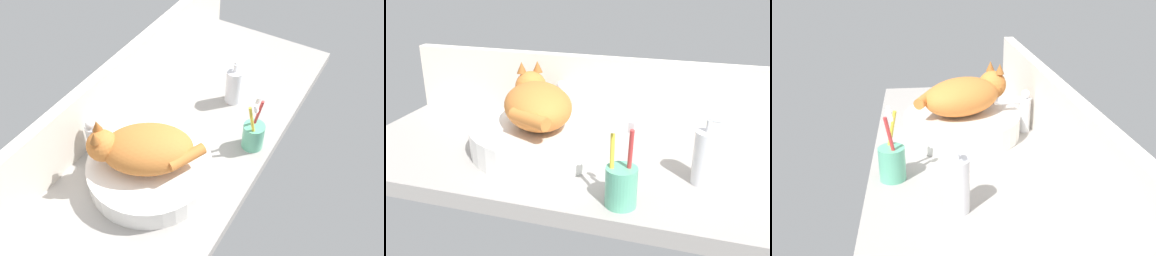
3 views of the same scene
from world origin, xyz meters
TOP-DOWN VIEW (x-y plane):
  - ground_plane at (0.00, 0.00)cm, footprint 136.97×52.72cm
  - backsplash_panel at (0.00, 24.56)cm, footprint 136.97×3.60cm
  - sink_basin at (-17.42, 0.19)cm, footprint 35.53×35.53cm
  - cat at (-18.21, 1.31)cm, footprint 27.61×30.20cm
  - faucet at (-18.02, 18.62)cm, footprint 3.60×11.83cm
  - soap_dispenser at (24.66, -5.51)cm, footprint 5.49×5.49cm
  - toothbrush_cup at (8.79, -20.15)cm, footprint 6.61×6.61cm

SIDE VIEW (x-z plane):
  - ground_plane at x=0.00cm, z-range -4.00..0.00cm
  - sink_basin at x=-17.42cm, z-range 0.00..6.90cm
  - toothbrush_cup at x=8.79cm, z-range -4.60..14.09cm
  - soap_dispenser at x=24.66cm, z-range -1.52..14.31cm
  - faucet at x=-18.02cm, z-range 0.50..14.10cm
  - backsplash_panel at x=0.00cm, z-range 0.00..20.45cm
  - cat at x=-18.21cm, z-range 5.66..19.66cm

